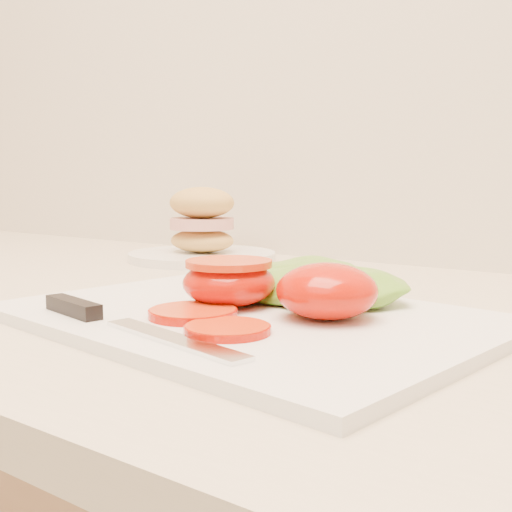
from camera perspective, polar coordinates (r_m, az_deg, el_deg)
The scene contains 9 objects.
cutting_board at distance 0.53m, azimuth -0.64°, elevation -5.48°, with size 0.39×0.28×0.01m, color white.
tomato_half_dome at distance 0.50m, azimuth 6.32°, elevation -3.10°, with size 0.08×0.08×0.04m, color red.
tomato_half_cut at distance 0.55m, azimuth -2.42°, elevation -2.21°, with size 0.08×0.08×0.04m.
tomato_slice_0 at distance 0.51m, azimuth -5.63°, elevation -5.05°, with size 0.07×0.07×0.01m, color #D8491A.
tomato_slice_1 at distance 0.46m, azimuth -2.56°, elevation -6.50°, with size 0.06×0.06×0.01m, color #D8491A.
lettuce_leaf_0 at distance 0.60m, azimuth 3.63°, elevation -2.16°, with size 0.16×0.11×0.03m, color #62B12F.
lettuce_leaf_1 at distance 0.57m, azimuth 7.73°, elevation -2.80°, with size 0.12×0.09×0.03m, color #62B12F.
knife at distance 0.50m, azimuth -12.99°, elevation -5.41°, with size 0.23×0.05×0.01m.
sandwich_plate at distance 0.93m, azimuth -4.82°, elevation 1.89°, with size 0.21×0.21×0.11m.
Camera 1 is at (0.01, 1.18, 1.05)m, focal length 45.00 mm.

